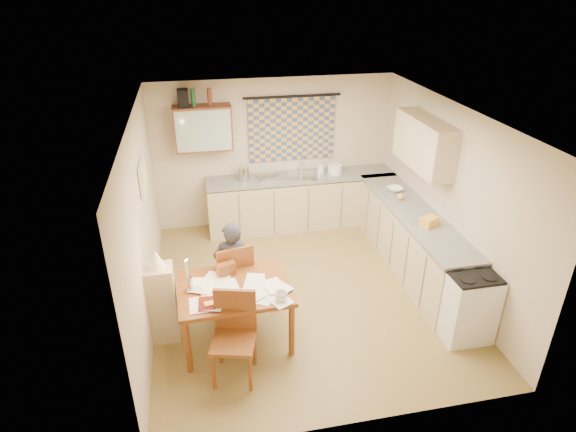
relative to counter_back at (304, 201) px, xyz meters
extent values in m
cube|color=olive|center=(-0.47, -1.95, -0.46)|extent=(4.00, 4.50, 0.02)
cube|color=white|center=(-0.47, -1.95, 2.06)|extent=(4.00, 4.50, 0.02)
cube|color=beige|center=(-0.47, 0.31, 0.80)|extent=(4.00, 0.02, 2.50)
cube|color=beige|center=(-0.47, -4.21, 0.80)|extent=(4.00, 0.02, 2.50)
cube|color=beige|center=(-2.48, -1.95, 0.80)|extent=(0.02, 4.50, 2.50)
cube|color=beige|center=(1.54, -1.95, 0.80)|extent=(0.02, 4.50, 2.50)
cube|color=#354871|center=(-0.17, 0.27, 1.20)|extent=(1.45, 0.03, 1.05)
cylinder|color=black|center=(-0.17, 0.25, 1.75)|extent=(1.60, 0.04, 0.04)
cube|color=brown|center=(-1.62, 0.13, 1.35)|extent=(0.90, 0.34, 0.70)
cube|color=#99B2A5|center=(-1.62, -0.04, 1.35)|extent=(0.84, 0.02, 0.64)
cube|color=tan|center=(1.36, -1.40, 1.40)|extent=(0.34, 1.30, 0.70)
cube|color=beige|center=(-2.44, -1.55, 1.25)|extent=(0.04, 0.50, 0.40)
cube|color=white|center=(-2.41, -1.55, 1.25)|extent=(0.01, 0.42, 0.32)
cube|color=tan|center=(0.00, 0.00, -0.02)|extent=(3.30, 0.60, 0.86)
cube|color=#62605D|center=(0.00, 0.00, 0.45)|extent=(3.30, 0.62, 0.04)
cube|color=tan|center=(1.23, -1.63, -0.02)|extent=(0.60, 2.95, 0.86)
cube|color=#62605D|center=(1.23, -1.63, 0.45)|extent=(0.62, 2.95, 0.04)
cube|color=white|center=(1.23, -3.18, -0.02)|extent=(0.57, 0.57, 0.86)
cube|color=black|center=(1.23, -3.18, 0.42)|extent=(0.54, 0.54, 0.03)
cube|color=silver|center=(-0.02, 0.00, 0.43)|extent=(0.66, 0.59, 0.10)
cylinder|color=silver|center=(-0.02, 0.18, 0.61)|extent=(0.04, 0.04, 0.28)
cube|color=silver|center=(-0.63, 0.00, 0.50)|extent=(0.40, 0.36, 0.06)
cylinder|color=silver|center=(-1.02, 0.00, 0.59)|extent=(0.22, 0.22, 0.24)
cylinder|color=white|center=(0.52, 0.00, 0.55)|extent=(0.28, 0.28, 0.16)
imported|color=white|center=(0.28, 0.05, 0.57)|extent=(0.11, 0.11, 0.20)
imported|color=white|center=(1.23, -0.90, 0.50)|extent=(0.30, 0.30, 0.06)
cube|color=gold|center=(1.23, -2.07, 0.53)|extent=(0.27, 0.24, 0.12)
sphere|color=gold|center=(1.18, -1.22, 0.52)|extent=(0.10, 0.10, 0.10)
cube|color=black|center=(-1.88, 0.13, 1.83)|extent=(0.17, 0.21, 0.26)
cylinder|color=#195926|center=(-1.73, 0.13, 1.83)|extent=(0.09, 0.09, 0.26)
cylinder|color=brown|center=(-1.48, 0.13, 1.83)|extent=(0.07, 0.07, 0.26)
cube|color=#673311|center=(-1.47, -2.73, 0.27)|extent=(1.31, 1.01, 0.05)
cube|color=#673311|center=(-1.46, -2.14, 0.04)|extent=(0.55, 0.55, 0.04)
cube|color=#673311|center=(-1.41, -2.35, 0.32)|extent=(0.46, 0.14, 0.51)
cube|color=#673311|center=(-1.55, -3.34, 0.03)|extent=(0.55, 0.55, 0.04)
cube|color=#673311|center=(-1.50, -3.15, 0.30)|extent=(0.45, 0.16, 0.50)
imported|color=black|center=(-1.44, -2.19, 0.19)|extent=(0.53, 0.40, 1.29)
cube|color=tan|center=(-2.31, -2.53, 0.05)|extent=(0.32, 0.30, 0.99)
cone|color=beige|center=(-2.31, -2.53, 0.65)|extent=(0.20, 0.20, 0.22)
cube|color=#673311|center=(-1.54, -2.47, 0.38)|extent=(0.24, 0.17, 0.16)
imported|color=white|center=(-0.99, -3.09, 0.35)|extent=(0.17, 0.17, 0.11)
imported|color=#8C0E06|center=(-1.89, -3.00, 0.31)|extent=(0.21, 0.27, 0.02)
imported|color=gold|center=(-1.85, -2.82, 0.31)|extent=(0.19, 0.24, 0.02)
cube|color=gold|center=(-1.76, -3.03, 0.32)|extent=(0.13, 0.10, 0.04)
cube|color=black|center=(-1.30, -3.03, 0.31)|extent=(0.14, 0.06, 0.02)
cylinder|color=silver|center=(-1.96, -2.71, 0.39)|extent=(0.08, 0.08, 0.18)
cylinder|color=white|center=(-1.98, -2.71, 0.59)|extent=(0.02, 0.02, 0.22)
sphere|color=#FFCC66|center=(-1.97, -2.71, 0.71)|extent=(0.02, 0.02, 0.02)
cube|color=white|center=(-1.16, -2.99, 0.30)|extent=(0.33, 0.36, 0.00)
cube|color=white|center=(-1.30, -2.97, 0.30)|extent=(0.33, 0.36, 0.00)
cube|color=white|center=(-1.53, -2.72, 0.30)|extent=(0.25, 0.32, 0.00)
cube|color=white|center=(-1.61, -2.60, 0.30)|extent=(0.25, 0.32, 0.00)
cube|color=white|center=(-1.88, -3.00, 0.31)|extent=(0.22, 0.30, 0.00)
cube|color=white|center=(-1.01, -3.08, 0.31)|extent=(0.32, 0.36, 0.00)
cube|color=white|center=(-1.56, -2.81, 0.31)|extent=(0.34, 0.36, 0.00)
cube|color=white|center=(-1.23, -2.67, 0.31)|extent=(0.28, 0.34, 0.00)
cube|color=white|center=(-1.70, -2.98, 0.31)|extent=(0.31, 0.35, 0.00)
cube|color=white|center=(-1.25, -2.89, 0.31)|extent=(0.33, 0.36, 0.00)
cube|color=white|center=(-1.71, -2.55, 0.31)|extent=(0.32, 0.36, 0.00)
cube|color=white|center=(-1.21, -2.73, 0.32)|extent=(0.21, 0.30, 0.00)
cube|color=white|center=(-1.72, -3.01, 0.32)|extent=(0.28, 0.34, 0.00)
cube|color=white|center=(-1.88, -2.64, 0.32)|extent=(0.26, 0.33, 0.00)
cube|color=white|center=(-0.98, -2.87, 0.32)|extent=(0.34, 0.36, 0.00)
cube|color=white|center=(-1.79, -2.69, 0.32)|extent=(0.31, 0.36, 0.00)
cube|color=white|center=(-1.03, -2.84, 0.32)|extent=(0.27, 0.34, 0.00)
camera|label=1|loc=(-1.77, -7.31, 3.51)|focal=30.00mm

